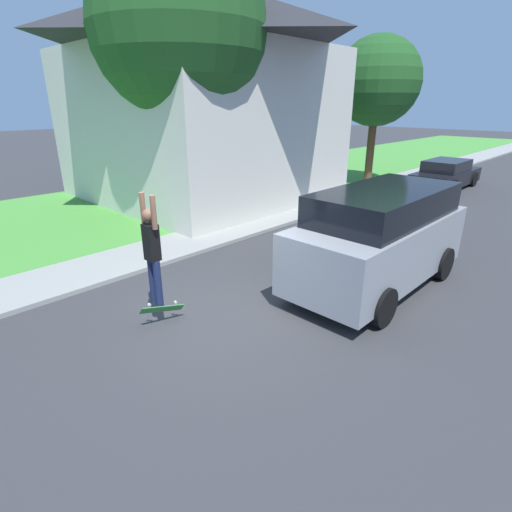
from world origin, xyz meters
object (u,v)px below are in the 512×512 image
object	(u,v)px
lawn_tree_far	(377,82)
skateboard	(162,308)
lawn_tree_near	(179,28)
suv_parked	(380,237)
car_down_street	(446,175)
skateboarder	(152,249)

from	to	relation	value
lawn_tree_far	skateboard	size ratio (longest dim) A/B	8.48
lawn_tree_near	skateboard	xyz separation A→B (m)	(5.06, -4.48, -5.45)
suv_parked	skateboard	size ratio (longest dim) A/B	6.00
lawn_tree_near	skateboard	size ratio (longest dim) A/B	10.81
suv_parked	skateboard	distance (m)	4.66
suv_parked	car_down_street	distance (m)	12.30
suv_parked	lawn_tree_near	bearing A→B (deg)	177.17
lawn_tree_near	skateboard	distance (m)	8.68
lawn_tree_near	skateboarder	distance (m)	7.98
lawn_tree_far	lawn_tree_near	bearing A→B (deg)	-96.41
lawn_tree_near	lawn_tree_far	size ratio (longest dim) A/B	1.28
skateboarder	skateboard	distance (m)	1.13
lawn_tree_far	suv_parked	bearing A→B (deg)	-59.89
lawn_tree_near	lawn_tree_far	bearing A→B (deg)	83.59
suv_parked	car_down_street	bearing A→B (deg)	103.67
lawn_tree_far	car_down_street	distance (m)	5.28
lawn_tree_near	car_down_street	world-z (taller)	lawn_tree_near
skateboarder	suv_parked	bearing A→B (deg)	63.65
lawn_tree_far	skateboarder	bearing A→B (deg)	-74.97
suv_parked	skateboard	bearing A→B (deg)	-115.55
lawn_tree_far	skateboarder	world-z (taller)	lawn_tree_far
car_down_street	skateboard	bearing A→B (deg)	-86.69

